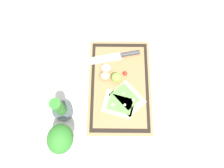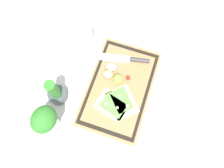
# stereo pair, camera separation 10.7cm
# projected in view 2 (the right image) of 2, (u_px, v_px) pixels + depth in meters

# --- Properties ---
(ground_plane) EXTENTS (6.00, 6.00, 0.00)m
(ground_plane) POSITION_uv_depth(u_px,v_px,m) (119.00, 89.00, 1.11)
(ground_plane) COLOR silver
(cutting_board) EXTENTS (0.50, 0.31, 0.02)m
(cutting_board) POSITION_uv_depth(u_px,v_px,m) (119.00, 88.00, 1.10)
(cutting_board) COLOR #997047
(cutting_board) RESTS_ON ground_plane
(pizza_slice_near) EXTENTS (0.19, 0.19, 0.02)m
(pizza_slice_near) POSITION_uv_depth(u_px,v_px,m) (122.00, 102.00, 1.06)
(pizza_slice_near) COLOR beige
(pizza_slice_near) RESTS_ON cutting_board
(pizza_slice_far) EXTENTS (0.15, 0.17, 0.02)m
(pizza_slice_far) POSITION_uv_depth(u_px,v_px,m) (113.00, 105.00, 1.05)
(pizza_slice_far) COLOR beige
(pizza_slice_far) RESTS_ON cutting_board
(knife) EXTENTS (0.09, 0.30, 0.02)m
(knife) POSITION_uv_depth(u_px,v_px,m) (130.00, 59.00, 1.13)
(knife) COLOR silver
(knife) RESTS_ON cutting_board
(egg_brown) EXTENTS (0.04, 0.05, 0.04)m
(egg_brown) POSITION_uv_depth(u_px,v_px,m) (108.00, 74.00, 1.09)
(egg_brown) COLOR tan
(egg_brown) RESTS_ON cutting_board
(egg_pink) EXTENTS (0.04, 0.05, 0.04)m
(egg_pink) POSITION_uv_depth(u_px,v_px,m) (111.00, 67.00, 1.10)
(egg_pink) COLOR beige
(egg_pink) RESTS_ON cutting_board
(lime) EXTENTS (0.05, 0.05, 0.05)m
(lime) POSITION_uv_depth(u_px,v_px,m) (118.00, 79.00, 1.08)
(lime) COLOR #7FB742
(lime) RESTS_ON cutting_board
(cherry_tomato_red) EXTENTS (0.02, 0.02, 0.02)m
(cherry_tomato_red) POSITION_uv_depth(u_px,v_px,m) (128.00, 78.00, 1.09)
(cherry_tomato_red) COLOR red
(cherry_tomato_red) RESTS_ON cutting_board
(herb_pot) EXTENTS (0.09, 0.09, 0.19)m
(herb_pot) POSITION_uv_depth(u_px,v_px,m) (56.00, 93.00, 1.03)
(herb_pot) COLOR #3D474C
(herb_pot) RESTS_ON ground_plane
(sauce_jar) EXTENTS (0.09, 0.09, 0.11)m
(sauce_jar) POSITION_uv_depth(u_px,v_px,m) (85.00, 35.00, 1.15)
(sauce_jar) COLOR silver
(sauce_jar) RESTS_ON ground_plane
(herb_glass) EXTENTS (0.12, 0.11, 0.20)m
(herb_glass) POSITION_uv_depth(u_px,v_px,m) (46.00, 120.00, 0.94)
(herb_glass) COLOR silver
(herb_glass) RESTS_ON ground_plane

